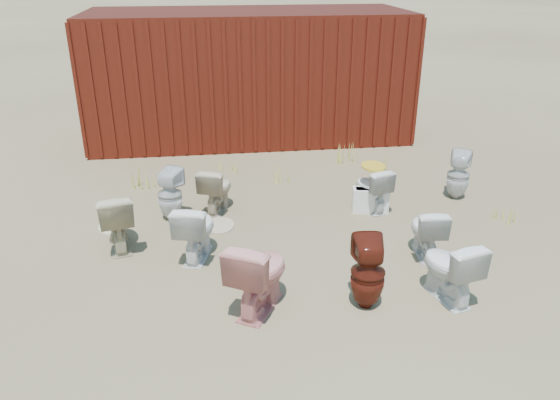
{
  "coord_description": "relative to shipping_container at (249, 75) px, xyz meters",
  "views": [
    {
      "loc": [
        -0.82,
        -5.53,
        3.31
      ],
      "look_at": [
        0.0,
        0.6,
        0.55
      ],
      "focal_mm": 35.0,
      "sensor_mm": 36.0,
      "label": 1
    }
  ],
  "objects": [
    {
      "name": "ground",
      "position": [
        0.0,
        -5.2,
        -1.2
      ],
      "size": [
        100.0,
        100.0,
        0.0
      ],
      "primitive_type": "plane",
      "color": "brown",
      "rests_on": "ground"
    },
    {
      "name": "shipping_container",
      "position": [
        0.0,
        0.0,
        0.0
      ],
      "size": [
        6.0,
        2.4,
        2.4
      ],
      "primitive_type": "cube",
      "color": "#45180B",
      "rests_on": "ground"
    },
    {
      "name": "toilet_front_a",
      "position": [
        -1.05,
        -4.91,
        -0.84
      ],
      "size": [
        0.58,
        0.79,
        0.73
      ],
      "primitive_type": "imported",
      "rotation": [
        0.0,
        0.0,
        2.88
      ],
      "color": "white",
      "rests_on": "ground"
    },
    {
      "name": "toilet_front_pink",
      "position": [
        -0.41,
        -6.05,
        -0.79
      ],
      "size": [
        0.8,
        0.92,
        0.82
      ],
      "primitive_type": "imported",
      "rotation": [
        0.0,
        0.0,
        2.62
      ],
      "color": "#DF8681",
      "rests_on": "ground"
    },
    {
      "name": "toilet_front_c",
      "position": [
        1.68,
        -5.23,
        -0.88
      ],
      "size": [
        0.42,
        0.67,
        0.65
      ],
      "primitive_type": "imported",
      "rotation": [
        0.0,
        0.0,
        3.05
      ],
      "color": "silver",
      "rests_on": "ground"
    },
    {
      "name": "toilet_front_maroon",
      "position": [
        0.69,
        -6.16,
        -0.81
      ],
      "size": [
        0.39,
        0.4,
        0.78
      ],
      "primitive_type": "imported",
      "rotation": [
        0.0,
        0.0,
        3.03
      ],
      "color": "#56190E",
      "rests_on": "ground"
    },
    {
      "name": "toilet_front_e",
      "position": [
        1.56,
        -6.14,
        -0.84
      ],
      "size": [
        0.56,
        0.78,
        0.72
      ],
      "primitive_type": "imported",
      "rotation": [
        0.0,
        0.0,
        3.38
      ],
      "color": "white",
      "rests_on": "ground"
    },
    {
      "name": "toilet_back_a",
      "position": [
        -1.4,
        -3.81,
        -0.84
      ],
      "size": [
        0.45,
        0.45,
        0.73
      ],
      "primitive_type": "imported",
      "rotation": [
        0.0,
        0.0,
        2.65
      ],
      "color": "silver",
      "rests_on": "ground"
    },
    {
      "name": "toilet_back_beige_left",
      "position": [
        -2.01,
        -4.53,
        -0.82
      ],
      "size": [
        0.56,
        0.8,
        0.75
      ],
      "primitive_type": "imported",
      "rotation": [
        0.0,
        0.0,
        3.34
      ],
      "color": "#C2B48E",
      "rests_on": "ground"
    },
    {
      "name": "toilet_back_beige_right",
      "position": [
        -0.77,
        -3.61,
        -0.87
      ],
      "size": [
        0.58,
        0.73,
        0.66
      ],
      "primitive_type": "imported",
      "rotation": [
        0.0,
        0.0,
        2.76
      ],
      "color": "#C5B190",
      "rests_on": "ground"
    },
    {
      "name": "toilet_back_yellowlid",
      "position": [
        1.4,
        -3.87,
        -0.88
      ],
      "size": [
        0.52,
        0.71,
        0.64
      ],
      "primitive_type": "imported",
      "rotation": [
        0.0,
        0.0,
        3.42
      ],
      "color": "silver",
      "rests_on": "ground"
    },
    {
      "name": "toilet_back_e",
      "position": [
        2.79,
        -3.64,
        -0.84
      ],
      "size": [
        0.45,
        0.45,
        0.73
      ],
      "primitive_type": "imported",
      "rotation": [
        0.0,
        0.0,
        2.61
      ],
      "color": "silver",
      "rests_on": "ground"
    },
    {
      "name": "yellow_lid",
      "position": [
        1.4,
        -3.87,
        -0.54
      ],
      "size": [
        0.33,
        0.41,
        0.02
      ],
      "primitive_type": "ellipsoid",
      "color": "gold",
      "rests_on": "toilet_back_yellowlid"
    },
    {
      "name": "loose_tank",
      "position": [
        1.38,
        -3.94,
        -1.02
      ],
      "size": [
        0.53,
        0.29,
        0.35
      ],
      "primitive_type": "cube",
      "rotation": [
        0.0,
        0.0,
        -0.19
      ],
      "color": "white",
      "rests_on": "ground"
    },
    {
      "name": "loose_lid_near",
      "position": [
        -0.75,
        -4.13,
        -1.19
      ],
      "size": [
        0.42,
        0.53,
        0.02
      ],
      "primitive_type": "ellipsoid",
      "rotation": [
        0.0,
        0.0,
        -0.09
      ],
      "color": "tan",
      "rests_on": "ground"
    },
    {
      "name": "loose_lid_far",
      "position": [
        -2.17,
        -4.0,
        -1.19
      ],
      "size": [
        0.53,
        0.58,
        0.02
      ],
      "primitive_type": "ellipsoid",
      "rotation": [
        0.0,
        0.0,
        0.44
      ],
      "color": "beige",
      "rests_on": "ground"
    },
    {
      "name": "weed_clump_a",
      "position": [
        -1.9,
        -2.59,
        -1.04
      ],
      "size": [
        0.36,
        0.36,
        0.32
      ],
      "primitive_type": "cone",
      "color": "#B2AE47",
      "rests_on": "ground"
    },
    {
      "name": "weed_clump_b",
      "position": [
        0.28,
        -2.62,
        -1.06
      ],
      "size": [
        0.32,
        0.32,
        0.28
      ],
      "primitive_type": "cone",
      "color": "#B2AE47",
      "rests_on": "ground"
    },
    {
      "name": "weed_clump_c",
      "position": [
        1.91,
        -2.47,
        -1.03
      ],
      "size": [
        0.36,
        0.36,
        0.34
      ],
      "primitive_type": "cone",
      "color": "#B2AE47",
      "rests_on": "ground"
    },
    {
      "name": "weed_clump_d",
      "position": [
        -0.54,
        -2.09,
        -1.09
      ],
      "size": [
        0.3,
        0.3,
        0.22
      ],
      "primitive_type": "cone",
      "color": "#B2AE47",
      "rests_on": "ground"
    },
    {
      "name": "weed_clump_e",
      "position": [
        1.5,
        -1.91,
        -1.03
      ],
      "size": [
        0.34,
        0.34,
        0.34
      ],
      "primitive_type": "cone",
      "color": "#B2AE47",
      "rests_on": "ground"
    },
    {
      "name": "weed_clump_f",
      "position": [
        3.1,
        -4.49,
        -1.1
      ],
      "size": [
        0.28,
        0.28,
        0.21
      ],
      "primitive_type": "cone",
      "color": "#B2AE47",
      "rests_on": "ground"
    }
  ]
}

